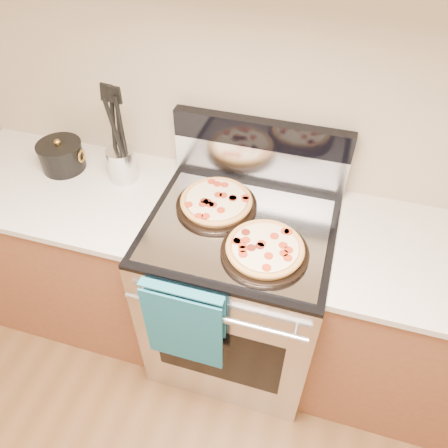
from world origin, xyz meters
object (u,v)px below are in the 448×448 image
(pepperoni_pizza_front, at_px, (265,250))
(range_body, at_px, (238,294))
(pepperoni_pizza_back, at_px, (216,203))
(utensil_crock, at_px, (122,165))
(saucepan, at_px, (62,157))

(pepperoni_pizza_front, bearing_deg, range_body, 134.54)
(pepperoni_pizza_back, relative_size, pepperoni_pizza_front, 1.02)
(pepperoni_pizza_front, relative_size, utensil_crock, 2.14)
(pepperoni_pizza_back, xyz_separation_m, saucepan, (-0.77, 0.07, 0.02))
(pepperoni_pizza_front, distance_m, utensil_crock, 0.77)
(pepperoni_pizza_front, bearing_deg, pepperoni_pizza_back, 141.65)
(pepperoni_pizza_back, height_order, saucepan, saucepan)
(pepperoni_pizza_back, relative_size, saucepan, 1.71)
(pepperoni_pizza_front, xyz_separation_m, utensil_crock, (-0.72, 0.28, 0.04))
(range_body, distance_m, pepperoni_pizza_front, 0.53)
(utensil_crock, bearing_deg, pepperoni_pizza_back, -9.87)
(range_body, bearing_deg, saucepan, 170.81)
(range_body, height_order, saucepan, saucepan)
(range_body, xyz_separation_m, pepperoni_pizza_front, (0.13, -0.13, 0.50))
(utensil_crock, xyz_separation_m, saucepan, (-0.31, -0.01, -0.02))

